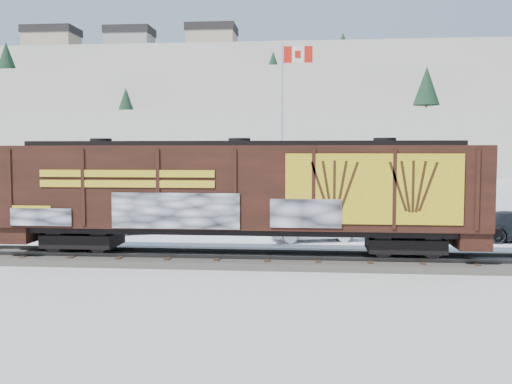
# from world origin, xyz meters

# --- Properties ---
(ground) EXTENTS (500.00, 500.00, 0.00)m
(ground) POSITION_xyz_m (0.00, 0.00, 0.00)
(ground) COLOR white
(ground) RESTS_ON ground
(rail_track) EXTENTS (50.00, 3.40, 0.43)m
(rail_track) POSITION_xyz_m (0.00, 0.00, 0.15)
(rail_track) COLOR #59544C
(rail_track) RESTS_ON ground
(parking_strip) EXTENTS (40.00, 8.00, 0.03)m
(parking_strip) POSITION_xyz_m (0.00, 7.50, 0.01)
(parking_strip) COLOR white
(parking_strip) RESTS_ON ground
(hillside) EXTENTS (360.00, 110.00, 93.00)m
(hillside) POSITION_xyz_m (-0.05, 139.79, 14.37)
(hillside) COLOR white
(hillside) RESTS_ON ground
(hopper_railcar) EXTENTS (19.44, 3.06, 4.59)m
(hopper_railcar) POSITION_xyz_m (-3.21, -0.01, 2.99)
(hopper_railcar) COLOR black
(hopper_railcar) RESTS_ON rail_track
(flagpole) EXTENTS (2.30, 0.90, 11.20)m
(flagpole) POSITION_xyz_m (-1.95, 12.13, 4.12)
(flagpole) COLOR silver
(flagpole) RESTS_ON ground
(car_silver) EXTENTS (4.97, 3.28, 1.57)m
(car_silver) POSITION_xyz_m (-9.45, 7.80, 0.82)
(car_silver) COLOR #A3A6AA
(car_silver) RESTS_ON parking_strip
(car_white) EXTENTS (5.02, 2.89, 1.57)m
(car_white) POSITION_xyz_m (-0.10, 5.85, 0.81)
(car_white) COLOR silver
(car_white) RESTS_ON parking_strip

